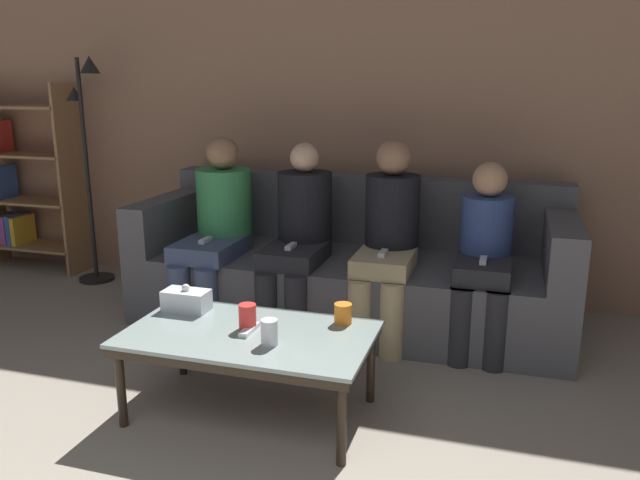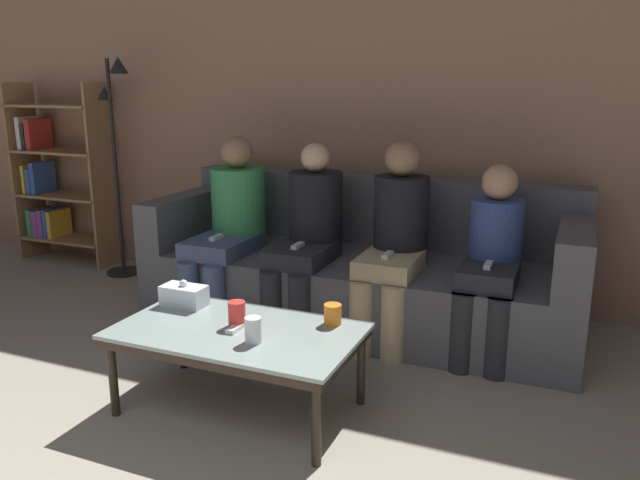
{
  "view_description": "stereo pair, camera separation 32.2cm",
  "coord_description": "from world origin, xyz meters",
  "px_view_note": "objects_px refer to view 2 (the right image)",
  "views": [
    {
      "loc": [
        0.91,
        -0.1,
        1.47
      ],
      "look_at": [
        0.0,
        2.89,
        0.68
      ],
      "focal_mm": 35.0,
      "sensor_mm": 36.0,
      "label": 1
    },
    {
      "loc": [
        1.21,
        0.01,
        1.47
      ],
      "look_at": [
        0.0,
        2.89,
        0.68
      ],
      "focal_mm": 35.0,
      "sensor_mm": 36.0,
      "label": 2
    }
  ],
  "objects_px": {
    "couch": "(362,271)",
    "coffee_table": "(238,337)",
    "game_remote": "(238,327)",
    "bookshelf": "(56,179)",
    "seated_person_left_end": "(231,221)",
    "seated_person_mid_left": "(309,231)",
    "cup_near_left": "(333,314)",
    "cup_far_center": "(253,330)",
    "tissue_box": "(184,295)",
    "seated_person_mid_right": "(396,237)",
    "seated_person_right_end": "(492,257)",
    "cup_near_right": "(237,314)",
    "standing_lamp": "(116,145)"
  },
  "relations": [
    {
      "from": "cup_near_left",
      "to": "bookshelf",
      "type": "relative_size",
      "value": 0.06
    },
    {
      "from": "seated_person_left_end",
      "to": "coffee_table",
      "type": "bearing_deg",
      "value": -58.24
    },
    {
      "from": "cup_far_center",
      "to": "seated_person_mid_left",
      "type": "xyz_separation_m",
      "value": [
        -0.27,
        1.2,
        0.14
      ]
    },
    {
      "from": "game_remote",
      "to": "seated_person_mid_left",
      "type": "height_order",
      "value": "seated_person_mid_left"
    },
    {
      "from": "seated_person_left_end",
      "to": "seated_person_right_end",
      "type": "xyz_separation_m",
      "value": [
        1.63,
        -0.01,
        -0.06
      ]
    },
    {
      "from": "standing_lamp",
      "to": "coffee_table",
      "type": "bearing_deg",
      "value": -38.26
    },
    {
      "from": "coffee_table",
      "to": "cup_near_left",
      "type": "distance_m",
      "value": 0.44
    },
    {
      "from": "tissue_box",
      "to": "seated_person_mid_right",
      "type": "bearing_deg",
      "value": 49.22
    },
    {
      "from": "game_remote",
      "to": "seated_person_left_end",
      "type": "bearing_deg",
      "value": 121.76
    },
    {
      "from": "bookshelf",
      "to": "coffee_table",
      "type": "bearing_deg",
      "value": -31.38
    },
    {
      "from": "seated_person_mid_left",
      "to": "seated_person_mid_right",
      "type": "bearing_deg",
      "value": 0.43
    },
    {
      "from": "bookshelf",
      "to": "seated_person_mid_right",
      "type": "xyz_separation_m",
      "value": [
        3.09,
        -0.54,
        -0.07
      ]
    },
    {
      "from": "cup_far_center",
      "to": "tissue_box",
      "type": "relative_size",
      "value": 0.51
    },
    {
      "from": "cup_near_left",
      "to": "cup_far_center",
      "type": "xyz_separation_m",
      "value": [
        -0.23,
        -0.32,
        0.01
      ]
    },
    {
      "from": "cup_near_left",
      "to": "seated_person_left_end",
      "type": "distance_m",
      "value": 1.37
    },
    {
      "from": "cup_near_right",
      "to": "cup_far_center",
      "type": "relative_size",
      "value": 1.04
    },
    {
      "from": "coffee_table",
      "to": "cup_near_right",
      "type": "xyz_separation_m",
      "value": [
        -0.02,
        0.03,
        0.1
      ]
    },
    {
      "from": "standing_lamp",
      "to": "seated_person_mid_left",
      "type": "bearing_deg",
      "value": -12.85
    },
    {
      "from": "couch",
      "to": "cup_far_center",
      "type": "bearing_deg",
      "value": -89.95
    },
    {
      "from": "couch",
      "to": "tissue_box",
      "type": "relative_size",
      "value": 11.96
    },
    {
      "from": "seated_person_mid_left",
      "to": "game_remote",
      "type": "bearing_deg",
      "value": -83.01
    },
    {
      "from": "couch",
      "to": "coffee_table",
      "type": "xyz_separation_m",
      "value": [
        -0.14,
        -1.31,
        0.05
      ]
    },
    {
      "from": "game_remote",
      "to": "bookshelf",
      "type": "bearing_deg",
      "value": 148.62
    },
    {
      "from": "seated_person_mid_left",
      "to": "cup_far_center",
      "type": "bearing_deg",
      "value": -77.15
    },
    {
      "from": "tissue_box",
      "to": "standing_lamp",
      "type": "relative_size",
      "value": 0.13
    },
    {
      "from": "seated_person_left_end",
      "to": "seated_person_right_end",
      "type": "bearing_deg",
      "value": -0.49
    },
    {
      "from": "seated_person_right_end",
      "to": "seated_person_mid_left",
      "type": "bearing_deg",
      "value": 179.34
    },
    {
      "from": "bookshelf",
      "to": "seated_person_left_end",
      "type": "bearing_deg",
      "value": -15.13
    },
    {
      "from": "standing_lamp",
      "to": "seated_person_mid_right",
      "type": "xyz_separation_m",
      "value": [
        2.3,
        -0.4,
        -0.4
      ]
    },
    {
      "from": "seated_person_mid_left",
      "to": "seated_person_mid_right",
      "type": "height_order",
      "value": "seated_person_mid_right"
    },
    {
      "from": "cup_far_center",
      "to": "game_remote",
      "type": "height_order",
      "value": "cup_far_center"
    },
    {
      "from": "tissue_box",
      "to": "cup_near_left",
      "type": "bearing_deg",
      "value": 4.21
    },
    {
      "from": "cup_near_right",
      "to": "seated_person_right_end",
      "type": "distance_m",
      "value": 1.43
    },
    {
      "from": "game_remote",
      "to": "standing_lamp",
      "type": "xyz_separation_m",
      "value": [
        -1.89,
        1.49,
        0.6
      ]
    },
    {
      "from": "coffee_table",
      "to": "bookshelf",
      "type": "bearing_deg",
      "value": 148.62
    },
    {
      "from": "standing_lamp",
      "to": "seated_person_right_end",
      "type": "height_order",
      "value": "standing_lamp"
    },
    {
      "from": "couch",
      "to": "bookshelf",
      "type": "relative_size",
      "value": 1.79
    },
    {
      "from": "cup_near_left",
      "to": "bookshelf",
      "type": "height_order",
      "value": "bookshelf"
    },
    {
      "from": "cup_near_right",
      "to": "standing_lamp",
      "type": "height_order",
      "value": "standing_lamp"
    },
    {
      "from": "couch",
      "to": "cup_near_right",
      "type": "relative_size",
      "value": 22.76
    },
    {
      "from": "seated_person_mid_right",
      "to": "tissue_box",
      "type": "bearing_deg",
      "value": -130.78
    },
    {
      "from": "cup_near_right",
      "to": "tissue_box",
      "type": "distance_m",
      "value": 0.4
    },
    {
      "from": "couch",
      "to": "seated_person_mid_left",
      "type": "xyz_separation_m",
      "value": [
        -0.27,
        -0.22,
        0.28
      ]
    },
    {
      "from": "tissue_box",
      "to": "game_remote",
      "type": "relative_size",
      "value": 1.47
    },
    {
      "from": "cup_near_left",
      "to": "game_remote",
      "type": "relative_size",
      "value": 0.62
    },
    {
      "from": "seated_person_left_end",
      "to": "seated_person_mid_left",
      "type": "relative_size",
      "value": 1.02
    },
    {
      "from": "cup_near_right",
      "to": "seated_person_mid_right",
      "type": "bearing_deg",
      "value": 68.14
    },
    {
      "from": "cup_near_left",
      "to": "seated_person_right_end",
      "type": "xyz_separation_m",
      "value": [
        0.58,
        0.86,
        0.11
      ]
    },
    {
      "from": "cup_far_center",
      "to": "seated_person_mid_right",
      "type": "relative_size",
      "value": 0.1
    },
    {
      "from": "couch",
      "to": "seated_person_left_end",
      "type": "height_order",
      "value": "seated_person_left_end"
    }
  ]
}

